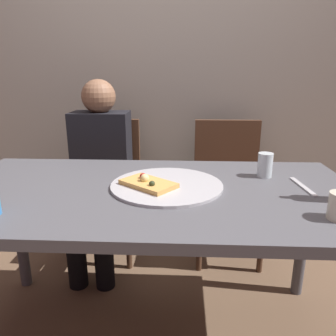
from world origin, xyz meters
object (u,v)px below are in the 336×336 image
Objects in this scene: tumbler_far at (265,165)px; guest_in_sweater at (99,167)px; pizza_tray at (167,185)px; chair_left at (106,178)px; chair_right at (227,180)px; dining_table at (151,206)px; table_knife at (303,186)px; pizza_slice_last at (148,183)px.

guest_in_sweater reaches higher than tumbler_far.
tumbler_far is at bearing 19.39° from pizza_tray.
guest_in_sweater is at bearing 150.74° from tumbler_far.
pizza_tray is 0.40× the size of guest_in_sweater.
chair_left is 0.82m from chair_right.
tumbler_far is at bearing 19.75° from dining_table.
chair_left reaches higher than table_knife.
chair_left reaches higher than tumbler_far.
table_knife is 0.24× the size of chair_left.
tumbler_far is at bearing 143.88° from chair_left.
dining_table is 0.10m from pizza_slice_last.
pizza_tray is 1.83× the size of pizza_slice_last.
tumbler_far reaches higher than pizza_slice_last.
chair_left is at bearing 143.88° from tumbler_far.
pizza_slice_last is 0.28× the size of chair_left.
chair_right is at bearing 96.01° from tumbler_far.
pizza_tray is 0.96m from chair_left.
table_knife is (0.56, 0.02, -0.00)m from pizza_tray.
pizza_slice_last is at bearing -90.74° from table_knife.
dining_table is at bearing 62.59° from chair_right.
tumbler_far is at bearing 96.01° from chair_right.
dining_table is 1.89× the size of chair_right.
chair_right is (-0.20, 0.78, -0.24)m from table_knife.
chair_right is (0.82, 0.00, 0.00)m from chair_left.
pizza_slice_last is 0.28× the size of chair_right.
table_knife is (0.13, -0.13, -0.05)m from tumbler_far.
pizza_tray is at bearing 21.80° from pizza_slice_last.
tumbler_far is 1.04m from guest_in_sweater.
chair_left and chair_right have the same top height.
pizza_slice_last is 0.54m from tumbler_far.
chair_right is at bearing 62.59° from dining_table.
chair_left is (-0.39, 0.83, -0.17)m from dining_table.
table_knife is 1.21m from guest_in_sweater.
pizza_tray is 0.56m from table_knife.
chair_left reaches higher than pizza_slice_last.
pizza_slice_last is 0.98m from chair_right.
chair_right is (0.43, 0.83, -0.17)m from dining_table.
table_knife is at bearing 2.06° from pizza_tray.
pizza_tray is at bearing -160.61° from tumbler_far.
dining_table is at bearing 120.07° from guest_in_sweater.
chair_left is 0.20m from guest_in_sweater.
pizza_slice_last is at bearing 62.20° from chair_right.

